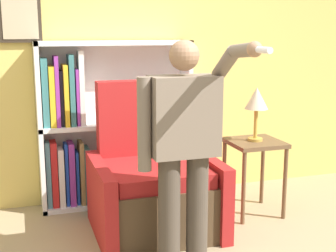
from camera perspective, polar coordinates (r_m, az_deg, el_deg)
The scene contains 6 objects.
wall_back at distance 4.53m, azimuth -4.71°, elevation 8.65°, with size 8.00×0.11×2.80m.
bookcase at distance 4.39m, azimuth -8.86°, elevation -0.18°, with size 1.42×0.28×1.54m.
armchair at distance 3.91m, azimuth -1.87°, elevation -7.19°, with size 0.99×0.91×1.22m.
person_standing at distance 3.08m, azimuth 1.98°, elevation -2.15°, with size 0.59×0.78×1.58m.
side_table at distance 4.23m, azimuth 10.50°, elevation -3.38°, with size 0.45×0.45×0.68m.
table_lamp at distance 4.14m, azimuth 10.75°, elevation 3.00°, with size 0.20×0.20×0.47m.
Camera 1 is at (-1.03, -2.38, 1.64)m, focal length 50.00 mm.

